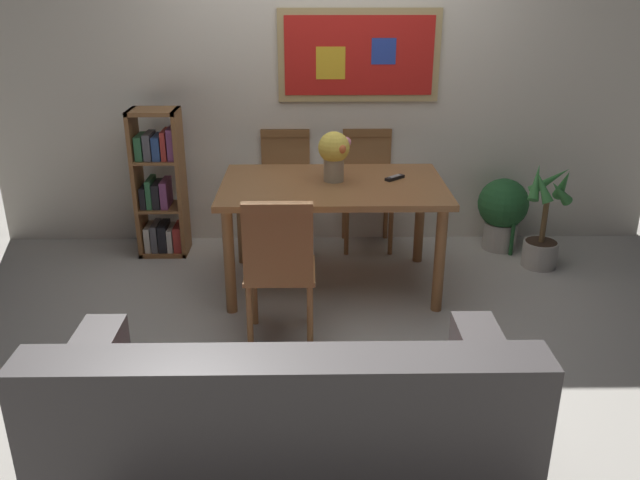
{
  "coord_description": "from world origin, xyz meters",
  "views": [
    {
      "loc": [
        -0.13,
        -3.73,
        2.0
      ],
      "look_at": [
        -0.07,
        -0.38,
        0.65
      ],
      "focal_mm": 36.57,
      "sensor_mm": 36.0,
      "label": 1
    }
  ],
  "objects_px": {
    "potted_palm": "(544,227)",
    "tv_remote": "(395,178)",
    "dining_chair_far_left": "(286,179)",
    "flower_vase": "(334,152)",
    "dining_chair_far_right": "(367,179)",
    "potted_ivy": "(503,210)",
    "bookshelf": "(160,188)",
    "dining_table": "(333,196)",
    "leather_couch": "(288,437)",
    "dining_chair_near_left": "(279,260)"
  },
  "relations": [
    {
      "from": "bookshelf",
      "to": "tv_remote",
      "type": "xyz_separation_m",
      "value": [
        1.71,
        -0.52,
        0.23
      ]
    },
    {
      "from": "dining_chair_near_left",
      "to": "leather_couch",
      "type": "bearing_deg",
      "value": -86.27
    },
    {
      "from": "flower_vase",
      "to": "dining_chair_far_right",
      "type": "bearing_deg",
      "value": 68.25
    },
    {
      "from": "potted_ivy",
      "to": "bookshelf",
      "type": "bearing_deg",
      "value": -179.28
    },
    {
      "from": "dining_chair_far_left",
      "to": "bookshelf",
      "type": "height_order",
      "value": "bookshelf"
    },
    {
      "from": "dining_table",
      "to": "potted_ivy",
      "type": "distance_m",
      "value": 1.53
    },
    {
      "from": "bookshelf",
      "to": "potted_palm",
      "type": "xyz_separation_m",
      "value": [
        2.85,
        -0.31,
        -0.22
      ]
    },
    {
      "from": "dining_chair_far_left",
      "to": "flower_vase",
      "type": "xyz_separation_m",
      "value": [
        0.35,
        -0.72,
        0.4
      ]
    },
    {
      "from": "dining_table",
      "to": "leather_couch",
      "type": "relative_size",
      "value": 0.82
    },
    {
      "from": "dining_chair_near_left",
      "to": "bookshelf",
      "type": "relative_size",
      "value": 0.81
    },
    {
      "from": "bookshelf",
      "to": "potted_ivy",
      "type": "xyz_separation_m",
      "value": [
        2.64,
        0.03,
        -0.21
      ]
    },
    {
      "from": "dining_chair_near_left",
      "to": "leather_couch",
      "type": "relative_size",
      "value": 0.51
    },
    {
      "from": "leather_couch",
      "to": "flower_vase",
      "type": "height_order",
      "value": "flower_vase"
    },
    {
      "from": "flower_vase",
      "to": "tv_remote",
      "type": "bearing_deg",
      "value": 3.78
    },
    {
      "from": "dining_table",
      "to": "dining_chair_near_left",
      "type": "bearing_deg",
      "value": -112.08
    },
    {
      "from": "dining_chair_near_left",
      "to": "flower_vase",
      "type": "distance_m",
      "value": 1.01
    },
    {
      "from": "dining_chair_far_right",
      "to": "potted_ivy",
      "type": "bearing_deg",
      "value": -7.77
    },
    {
      "from": "dining_chair_near_left",
      "to": "tv_remote",
      "type": "xyz_separation_m",
      "value": [
        0.75,
        0.89,
        0.21
      ]
    },
    {
      "from": "dining_chair_near_left",
      "to": "dining_chair_far_left",
      "type": "bearing_deg",
      "value": 90.61
    },
    {
      "from": "dining_table",
      "to": "dining_chair_near_left",
      "type": "distance_m",
      "value": 0.88
    },
    {
      "from": "leather_couch",
      "to": "bookshelf",
      "type": "bearing_deg",
      "value": 111.56
    },
    {
      "from": "potted_palm",
      "to": "tv_remote",
      "type": "xyz_separation_m",
      "value": [
        -1.14,
        -0.21,
        0.44
      ]
    },
    {
      "from": "dining_table",
      "to": "tv_remote",
      "type": "relative_size",
      "value": 10.19
    },
    {
      "from": "dining_chair_far_left",
      "to": "leather_couch",
      "type": "distance_m",
      "value": 2.82
    },
    {
      "from": "potted_palm",
      "to": "flower_vase",
      "type": "xyz_separation_m",
      "value": [
        -1.55,
        -0.23,
        0.63
      ]
    },
    {
      "from": "flower_vase",
      "to": "leather_couch",
      "type": "bearing_deg",
      "value": -96.97
    },
    {
      "from": "dining_chair_far_left",
      "to": "tv_remote",
      "type": "height_order",
      "value": "dining_chair_far_left"
    },
    {
      "from": "dining_chair_near_left",
      "to": "flower_vase",
      "type": "xyz_separation_m",
      "value": [
        0.34,
        0.86,
        0.4
      ]
    },
    {
      "from": "leather_couch",
      "to": "potted_ivy",
      "type": "height_order",
      "value": "leather_couch"
    },
    {
      "from": "dining_chair_far_right",
      "to": "potted_ivy",
      "type": "xyz_separation_m",
      "value": [
        1.05,
        -0.14,
        -0.22
      ]
    },
    {
      "from": "dining_table",
      "to": "leather_couch",
      "type": "distance_m",
      "value": 2.07
    },
    {
      "from": "potted_palm",
      "to": "dining_chair_near_left",
      "type": "bearing_deg",
      "value": -149.82
    },
    {
      "from": "dining_chair_far_left",
      "to": "tv_remote",
      "type": "xyz_separation_m",
      "value": [
        0.76,
        -0.69,
        0.21
      ]
    },
    {
      "from": "potted_palm",
      "to": "dining_chair_far_right",
      "type": "bearing_deg",
      "value": 158.91
    },
    {
      "from": "dining_chair_near_left",
      "to": "tv_remote",
      "type": "distance_m",
      "value": 1.18
    },
    {
      "from": "dining_chair_far_right",
      "to": "flower_vase",
      "type": "bearing_deg",
      "value": -111.75
    },
    {
      "from": "dining_chair_near_left",
      "to": "potted_ivy",
      "type": "height_order",
      "value": "dining_chair_near_left"
    },
    {
      "from": "bookshelf",
      "to": "potted_palm",
      "type": "relative_size",
      "value": 1.43
    },
    {
      "from": "dining_chair_far_right",
      "to": "potted_ivy",
      "type": "relative_size",
      "value": 1.52
    },
    {
      "from": "potted_palm",
      "to": "tv_remote",
      "type": "bearing_deg",
      "value": -169.66
    },
    {
      "from": "dining_table",
      "to": "bookshelf",
      "type": "height_order",
      "value": "bookshelf"
    },
    {
      "from": "flower_vase",
      "to": "potted_palm",
      "type": "bearing_deg",
      "value": 8.62
    },
    {
      "from": "tv_remote",
      "to": "dining_table",
      "type": "bearing_deg",
      "value": -168.81
    },
    {
      "from": "flower_vase",
      "to": "dining_chair_near_left",
      "type": "bearing_deg",
      "value": -111.28
    },
    {
      "from": "tv_remote",
      "to": "dining_chair_far_left",
      "type": "bearing_deg",
      "value": 137.91
    },
    {
      "from": "dining_chair_far_left",
      "to": "potted_ivy",
      "type": "distance_m",
      "value": 1.71
    },
    {
      "from": "potted_ivy",
      "to": "potted_palm",
      "type": "distance_m",
      "value": 0.4
    },
    {
      "from": "potted_palm",
      "to": "flower_vase",
      "type": "distance_m",
      "value": 1.69
    },
    {
      "from": "tv_remote",
      "to": "leather_couch",
      "type": "bearing_deg",
      "value": -107.47
    },
    {
      "from": "dining_chair_near_left",
      "to": "tv_remote",
      "type": "height_order",
      "value": "dining_chair_near_left"
    }
  ]
}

